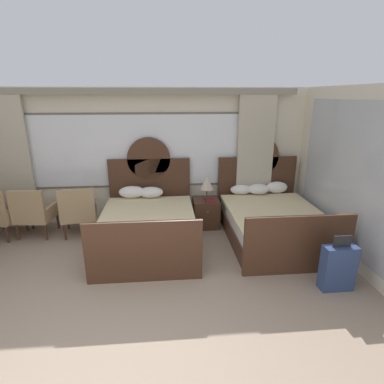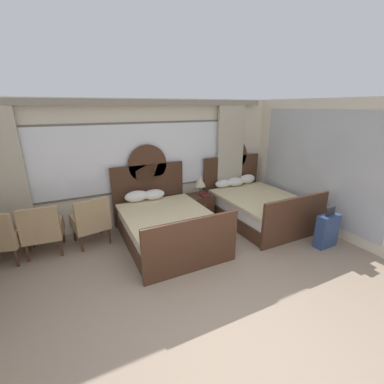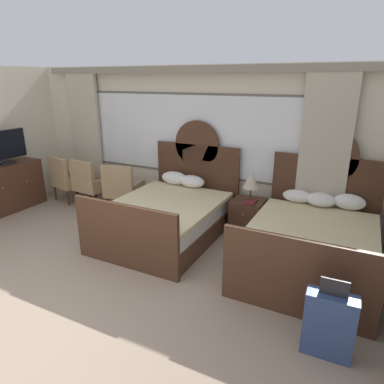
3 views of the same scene
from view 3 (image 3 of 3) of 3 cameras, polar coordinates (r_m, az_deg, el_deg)
name	(u,v)px [view 3 (image 3 of 3)]	position (r m, az deg, el deg)	size (l,w,h in m)	color
ground_plane	(25,326)	(4.22, -26.19, -19.54)	(24.00, 24.00, 0.00)	gray
wall_back_window	(188,139)	(6.36, -0.68, 8.90)	(6.83, 0.22, 2.70)	beige
bed_near_window	(169,214)	(5.58, -3.93, -3.78)	(1.64, 2.25, 1.77)	#472B1C
bed_near_mirror	(311,242)	(4.93, 19.38, -7.96)	(1.64, 2.25, 1.77)	#472B1C
nightstand_between_beds	(248,216)	(5.77, 9.29, -4.00)	(0.51, 0.53, 0.57)	#472B1C
table_lamp_on_nightstand	(251,180)	(5.60, 9.90, 1.96)	(0.27, 0.27, 0.48)	brown
book_on_nightstand	(250,202)	(5.56, 9.78, -1.63)	(0.18, 0.26, 0.03)	maroon
tv_flatscreen	(4,147)	(7.37, -28.98, 6.61)	(0.20, 0.90, 0.64)	black
armchair_by_window_left	(122,188)	(6.63, -11.62, 0.72)	(0.72, 0.72, 0.96)	tan
armchair_by_window_centre	(90,182)	(7.14, -16.75, 1.59)	(0.67, 0.67, 0.96)	tan
armchair_by_window_right	(67,178)	(7.57, -20.23, 2.18)	(0.75, 0.75, 0.96)	tan
suitcase_on_floor	(329,325)	(3.58, 21.96, -19.91)	(0.45, 0.20, 0.80)	navy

